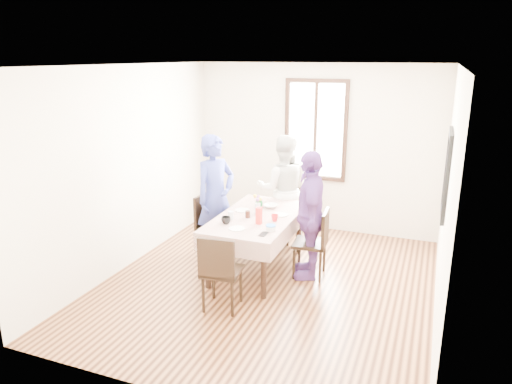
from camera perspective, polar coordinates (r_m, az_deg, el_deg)
ground at (r=6.18m, az=1.43°, el=-10.90°), size 4.50×4.50×0.00m
back_wall at (r=7.80m, az=7.14°, el=5.22°), size 4.00×0.00×4.00m
right_wall at (r=5.39m, az=21.96°, el=-0.77°), size 0.00×4.50×4.50m
window_frame at (r=7.73m, az=7.18°, el=7.37°), size 1.02×0.06×1.62m
window_pane at (r=7.74m, az=7.20°, el=7.38°), size 0.90×0.02×1.50m
art_poster at (r=5.63m, az=21.97°, el=2.02°), size 0.04×0.76×0.96m
dining_table at (r=6.44m, az=0.16°, el=-6.10°), size 0.86×1.62×0.75m
tablecloth at (r=6.30m, az=0.16°, el=-2.89°), size 0.98×1.74×0.01m
chair_left at (r=6.81m, az=-5.01°, el=-4.18°), size 0.45×0.45×0.91m
chair_right at (r=6.25m, az=6.49°, el=-6.11°), size 0.45×0.45×0.91m
chair_far at (r=7.40m, az=3.27°, el=-2.47°), size 0.47×0.47×0.91m
chair_near at (r=5.47m, az=-4.09°, el=-9.42°), size 0.47×0.47×0.91m
person_left at (r=6.66m, az=-4.96°, el=-0.69°), size 0.66×0.77×1.78m
person_far at (r=7.26m, az=3.27°, el=0.36°), size 0.97×0.86×1.68m
person_right at (r=6.12m, az=6.43°, el=-2.75°), size 0.67×1.06×1.68m
mug_black at (r=6.00m, az=-3.63°, el=-3.40°), size 0.12×0.12×0.09m
mug_flag at (r=6.08m, az=2.26°, el=-3.14°), size 0.12×0.12×0.09m
mug_green at (r=6.64m, az=0.37°, el=-1.45°), size 0.14×0.14×0.08m
serving_bowl at (r=6.61m, az=1.81°, el=-1.69°), size 0.21×0.21×0.05m
juice_carton at (r=5.96m, az=0.35°, el=-2.86°), size 0.07×0.07×0.21m
butter_tub at (r=5.77m, az=1.79°, el=-4.36°), size 0.12×0.12×0.06m
jam_jar at (r=6.21m, az=-1.01°, el=-2.69°), size 0.07×0.07×0.09m
drinking_glass at (r=6.14m, az=-3.05°, el=-2.82°), size 0.08×0.08×0.11m
smartphone at (r=5.65m, az=0.90°, el=-5.07°), size 0.08×0.16×0.01m
flower_vase at (r=6.33m, az=0.19°, el=-2.02°), size 0.08×0.08×0.15m
plate_left at (r=6.50m, az=-1.68°, el=-2.19°), size 0.20×0.20×0.01m
plate_right at (r=6.32m, az=3.01°, el=-2.73°), size 0.20×0.20×0.01m
plate_near at (r=5.82m, az=-2.33°, el=-4.41°), size 0.20×0.20×0.01m
butter_lid at (r=5.76m, az=1.79°, el=-4.04°), size 0.12×0.12×0.01m
flower_bunch at (r=6.29m, az=0.19°, el=-0.92°), size 0.09×0.09×0.10m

